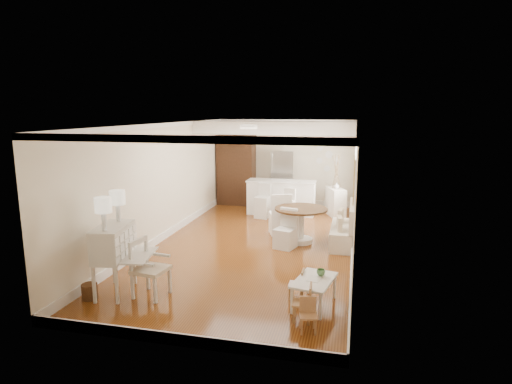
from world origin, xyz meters
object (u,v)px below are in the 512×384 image
at_px(secretary_bureau, 114,260).
at_px(dining_table, 301,225).
at_px(bar_stool_left, 263,201).
at_px(wicker_basket, 90,291).
at_px(kids_chair_b, 296,284).
at_px(bar_stool_right, 287,205).
at_px(fridge, 293,180).
at_px(gustavian_armchair, 151,268).
at_px(pantry_cabinet, 236,170).
at_px(slip_chair_far, 280,213).
at_px(sideboard, 335,202).
at_px(kids_chair_c, 308,315).
at_px(kids_chair_a, 302,302).
at_px(breakfast_counter, 281,197).
at_px(kids_table, 314,292).
at_px(slip_chair_near, 285,229).

relative_size(secretary_bureau, dining_table, 0.97).
height_order(secretary_bureau, dining_table, secretary_bureau).
distance_m(dining_table, bar_stool_left, 2.56).
relative_size(wicker_basket, kids_chair_b, 0.51).
distance_m(dining_table, bar_stool_right, 2.14).
bearing_deg(wicker_basket, fridge, 73.25).
bearing_deg(gustavian_armchair, pantry_cabinet, 11.64).
bearing_deg(wicker_basket, bar_stool_left, 74.81).
relative_size(kids_chair_b, dining_table, 0.41).
height_order(slip_chair_far, fridge, fridge).
xyz_separation_m(slip_chair_far, fridge, (-0.12, 3.11, 0.37)).
distance_m(wicker_basket, bar_stool_right, 6.39).
bearing_deg(sideboard, kids_chair_c, -112.59).
height_order(bar_stool_left, fridge, fridge).
relative_size(secretary_bureau, kids_chair_a, 2.03).
relative_size(gustavian_armchair, bar_stool_left, 0.99).
relative_size(kids_chair_b, kids_chair_c, 1.01).
xyz_separation_m(breakfast_counter, fridge, (0.20, 1.05, 0.39)).
xyz_separation_m(gustavian_armchair, fridge, (1.34, 7.28, 0.41)).
relative_size(gustavian_armchair, pantry_cabinet, 0.43).
bearing_deg(kids_table, dining_table, 100.90).
relative_size(kids_chair_c, slip_chair_far, 0.47).
distance_m(kids_chair_b, bar_stool_left, 5.49).
height_order(kids_chair_a, bar_stool_left, bar_stool_left).
height_order(kids_table, dining_table, dining_table).
distance_m(secretary_bureau, dining_table, 4.49).
height_order(kids_table, fridge, fridge).
bearing_deg(slip_chair_far, bar_stool_left, -82.63).
height_order(slip_chair_near, slip_chair_far, slip_chair_far).
relative_size(secretary_bureau, slip_chair_far, 1.13).
bearing_deg(bar_stool_right, kids_chair_a, -58.17).
xyz_separation_m(gustavian_armchair, kids_chair_c, (2.71, -0.60, -0.24)).
bearing_deg(fridge, sideboard, -30.74).
height_order(secretary_bureau, sideboard, secretary_bureau).
relative_size(gustavian_armchair, fridge, 0.54).
height_order(gustavian_armchair, wicker_basket, gustavian_armchair).
bearing_deg(kids_chair_a, breakfast_counter, -170.37).
bearing_deg(fridge, kids_chair_b, -81.22).
bearing_deg(bar_stool_right, kids_chair_c, -57.58).
bearing_deg(bar_stool_right, sideboard, 54.23).
height_order(secretary_bureau, kids_table, secretary_bureau).
bearing_deg(kids_chair_a, slip_chair_near, -169.43).
distance_m(slip_chair_near, fridge, 4.27).
bearing_deg(pantry_cabinet, breakfast_counter, -32.43).
distance_m(breakfast_counter, pantry_cabinet, 2.11).
bearing_deg(kids_table, pantry_cabinet, 114.84).
height_order(kids_chair_c, dining_table, dining_table).
bearing_deg(bar_stool_right, slip_chair_far, -67.69).
xyz_separation_m(kids_chair_b, sideboard, (0.35, 5.97, 0.16)).
relative_size(wicker_basket, kids_table, 0.29).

